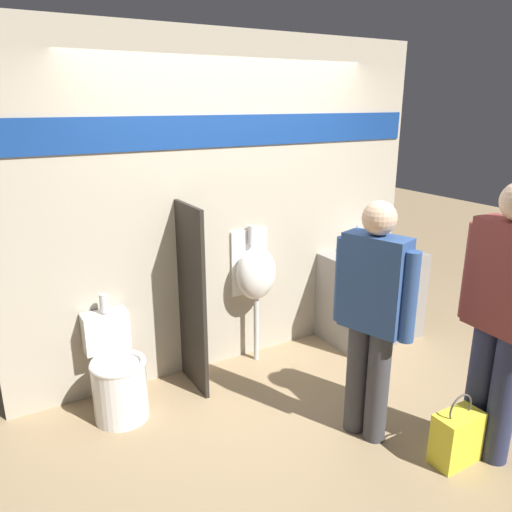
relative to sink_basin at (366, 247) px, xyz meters
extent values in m
plane|color=#997F5B|center=(-1.29, -0.34, -0.88)|extent=(16.00, 16.00, 0.00)
cube|color=#B2A893|center=(-1.29, 0.26, 0.47)|extent=(3.66, 0.06, 2.70)
cube|color=navy|center=(-1.29, 0.22, 1.08)|extent=(3.59, 0.01, 0.24)
cube|color=gray|center=(0.05, -0.06, -0.47)|extent=(0.89, 0.57, 0.83)
cylinder|color=white|center=(0.00, 0.00, 0.00)|extent=(0.38, 0.38, 0.11)
cylinder|color=silver|center=(0.00, 0.13, 0.12)|extent=(0.03, 0.03, 0.14)
cube|color=black|center=(-0.22, -0.17, -0.05)|extent=(0.07, 0.14, 0.01)
cube|color=#28231E|center=(-1.76, -0.01, -0.15)|extent=(0.03, 0.47, 1.47)
cylinder|color=silver|center=(-1.13, 0.09, -0.59)|extent=(0.04, 0.04, 0.59)
ellipsoid|color=white|center=(-1.13, 0.09, -0.08)|extent=(0.36, 0.24, 0.45)
cube|color=white|center=(-1.13, 0.21, -0.02)|extent=(0.34, 0.02, 0.57)
cylinder|color=silver|center=(-1.13, 0.18, 0.23)|extent=(0.06, 0.06, 0.16)
cylinder|color=white|center=(-2.39, -0.14, -0.68)|extent=(0.38, 0.38, 0.42)
torus|color=white|center=(-2.39, -0.14, -0.45)|extent=(0.39, 0.39, 0.04)
cube|color=white|center=(-2.39, 0.14, -0.32)|extent=(0.32, 0.16, 0.29)
cylinder|color=silver|center=(-2.39, 0.12, -0.10)|extent=(0.06, 0.06, 0.14)
cylinder|color=#3D3D42|center=(-0.99, -1.24, -0.49)|extent=(0.15, 0.15, 0.78)
cylinder|color=#3D3D42|center=(-1.03, -1.09, -0.49)|extent=(0.15, 0.15, 0.78)
cube|color=#2D4C84|center=(-1.01, -1.16, 0.21)|extent=(0.29, 0.44, 0.62)
cylinder|color=#2D4C84|center=(-0.94, -1.38, 0.18)|extent=(0.10, 0.10, 0.57)
cylinder|color=#2D4C84|center=(-1.08, -0.94, 0.18)|extent=(0.10, 0.10, 0.57)
sphere|color=beige|center=(-1.01, -1.16, 0.63)|extent=(0.21, 0.21, 0.21)
cylinder|color=#282D4C|center=(-0.47, -1.78, -0.46)|extent=(0.16, 0.16, 0.85)
cylinder|color=#282D4C|center=(-0.46, -1.61, -0.46)|extent=(0.16, 0.16, 0.85)
cube|color=brown|center=(-0.47, -1.69, 0.31)|extent=(0.22, 0.45, 0.68)
cylinder|color=brown|center=(-0.45, -1.44, 0.27)|extent=(0.11, 0.11, 0.62)
cube|color=yellow|center=(-0.71, -1.67, -0.71)|extent=(0.31, 0.17, 0.34)
torus|color=#4C4742|center=(-0.71, -1.67, -0.50)|extent=(0.20, 0.01, 0.20)
camera|label=1|loc=(-3.12, -3.30, 1.29)|focal=35.00mm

